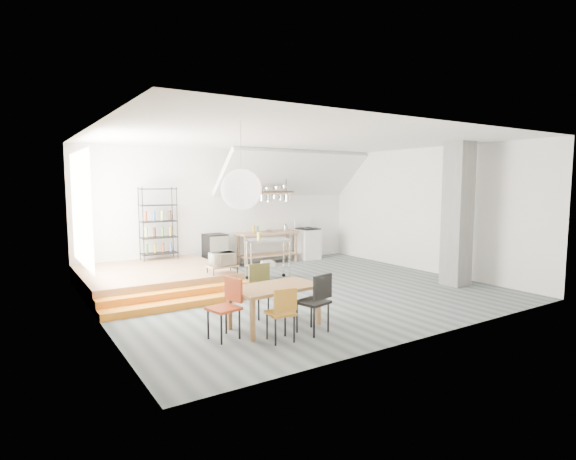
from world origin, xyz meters
TOP-DOWN VIEW (x-y plane):
  - floor at (0.00, 0.00)m, footprint 8.00×8.00m
  - wall_back at (0.00, 3.50)m, footprint 8.00×0.04m
  - wall_left at (-4.00, 0.00)m, footprint 0.04×7.00m
  - wall_right at (4.00, 0.00)m, footprint 0.04×7.00m
  - ceiling at (0.00, 0.00)m, footprint 8.00×7.00m
  - slope_ceiling at (1.80, 2.90)m, footprint 4.40×1.44m
  - window_pane at (-3.98, 1.50)m, footprint 0.02×2.50m
  - platform at (-2.50, 2.00)m, footprint 3.00×3.00m
  - step_lower at (-2.50, 0.05)m, footprint 3.00×0.35m
  - step_upper at (-2.50, 0.40)m, footprint 3.00×0.35m
  - concrete_column at (3.30, -1.50)m, footprint 0.50×0.50m
  - kitchen_counter at (1.10, 3.15)m, footprint 1.80×0.60m
  - stove at (2.50, 3.16)m, footprint 0.60×0.60m
  - pot_rack at (1.13, 2.92)m, footprint 1.20×0.50m
  - wire_shelving at (-2.00, 3.20)m, footprint 0.88×0.38m
  - microwave_shelf at (-1.40, 0.75)m, footprint 0.60×0.40m
  - paper_lantern at (-2.28, -1.90)m, footprint 0.60×0.60m
  - dining_table at (-1.68, -1.85)m, footprint 1.47×0.90m
  - chair_mustard at (-1.95, -2.52)m, footprint 0.41×0.41m
  - chair_black at (-1.31, -2.47)m, footprint 0.52×0.52m
  - chair_olive at (-1.54, -1.20)m, footprint 0.45×0.45m
  - chair_red at (-2.53, -1.91)m, footprint 0.48×0.48m
  - rolling_cart at (-0.01, 1.22)m, footprint 1.10×0.79m
  - mini_fridge at (-0.50, 3.20)m, footprint 0.55×0.55m
  - microwave at (-1.40, 0.75)m, footprint 0.50×0.34m
  - bowl at (1.13, 3.10)m, footprint 0.25×0.25m

SIDE VIEW (x-z plane):
  - floor at x=0.00m, z-range 0.00..0.00m
  - step_lower at x=-2.50m, z-range 0.00..0.13m
  - step_upper at x=-2.50m, z-range 0.00..0.27m
  - platform at x=-2.50m, z-range 0.00..0.40m
  - mini_fridge at x=-0.50m, z-range 0.00..0.94m
  - stove at x=2.50m, z-range -0.11..1.07m
  - chair_mustard at x=-1.95m, z-range 0.08..0.89m
  - chair_red at x=-2.53m, z-range 0.09..0.98m
  - chair_olive at x=-1.54m, z-range 0.09..0.98m
  - microwave_shelf at x=-1.40m, z-range 0.46..0.63m
  - chair_black at x=-1.31m, z-range 0.09..1.02m
  - dining_table at x=-1.68m, z-range 0.26..0.93m
  - kitchen_counter at x=1.10m, z-range 0.17..1.08m
  - rolling_cart at x=-0.01m, z-range 0.15..1.13m
  - microwave at x=-1.40m, z-range 0.56..0.84m
  - bowl at x=1.13m, z-range 0.91..0.97m
  - wire_shelving at x=-2.00m, z-range 0.43..2.23m
  - wall_back at x=0.00m, z-range 0.00..3.20m
  - wall_left at x=-4.00m, z-range 0.00..3.20m
  - wall_right at x=4.00m, z-range 0.00..3.20m
  - concrete_column at x=3.30m, z-range 0.00..3.20m
  - window_pane at x=-3.98m, z-range 0.70..2.90m
  - pot_rack at x=1.13m, z-range 1.26..2.69m
  - paper_lantern at x=-2.28m, z-range 1.90..2.50m
  - slope_ceiling at x=1.80m, z-range 1.89..3.21m
  - ceiling at x=0.00m, z-range 3.19..3.21m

